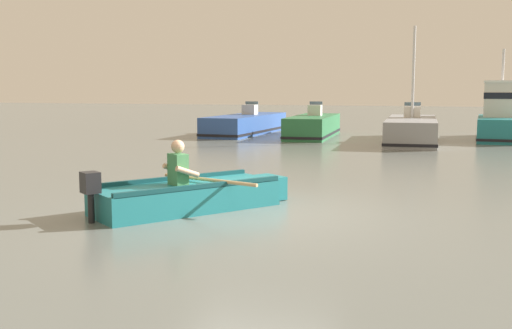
{
  "coord_description": "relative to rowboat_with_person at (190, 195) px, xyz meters",
  "views": [
    {
      "loc": [
        2.8,
        -9.27,
        2.04
      ],
      "look_at": [
        -0.61,
        1.98,
        0.55
      ],
      "focal_mm": 42.7,
      "sensor_mm": 36.0,
      "label": 1
    }
  ],
  "objects": [
    {
      "name": "moored_boat_grey",
      "position": [
        2.96,
        14.24,
        0.18
      ],
      "size": [
        1.98,
        6.39,
        4.31
      ],
      "color": "gray",
      "rests_on": "ground"
    },
    {
      "name": "rowboat_with_person",
      "position": [
        0.0,
        0.0,
        0.0
      ],
      "size": [
        2.78,
        3.29,
        1.19
      ],
      "color": "#1E727A",
      "rests_on": "ground"
    },
    {
      "name": "ground_plane",
      "position": [
        1.18,
        -0.04,
        -0.25
      ],
      "size": [
        120.0,
        120.0,
        0.0
      ],
      "primitive_type": "plane",
      "color": "slate"
    },
    {
      "name": "moored_boat_green",
      "position": [
        -1.07,
        15.56,
        0.17
      ],
      "size": [
        1.78,
        5.43,
        1.45
      ],
      "color": "#287042",
      "rests_on": "ground"
    },
    {
      "name": "moored_boat_teal",
      "position": [
        6.24,
        16.31,
        0.6
      ],
      "size": [
        1.98,
        4.69,
        3.52
      ],
      "color": "#1E727A",
      "rests_on": "ground"
    },
    {
      "name": "moored_boat_blue",
      "position": [
        -4.28,
        16.45,
        0.14
      ],
      "size": [
        2.09,
        6.62,
        1.41
      ],
      "color": "#2D519E",
      "rests_on": "ground"
    }
  ]
}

